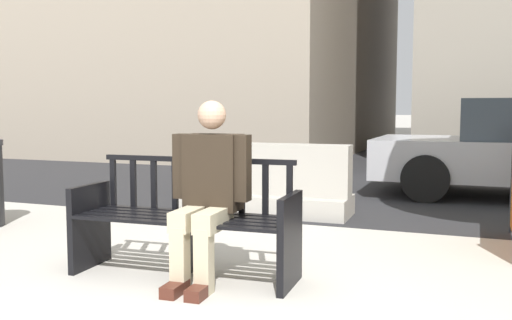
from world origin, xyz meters
name	(u,v)px	position (x,y,z in m)	size (l,w,h in m)	color
ground_plane	(241,312)	(0.00, 0.00, 0.00)	(200.00, 200.00, 0.00)	#B7B2A8
street_asphalt	(405,170)	(0.00, 8.70, 0.00)	(120.00, 12.00, 0.01)	#28282B
street_bench	(185,224)	(-0.69, 0.56, 0.40)	(1.71, 0.60, 0.88)	black
seated_person	(208,187)	(-0.47, 0.52, 0.69)	(0.58, 0.74, 1.31)	#2D2319
jersey_barrier_centre	(267,185)	(-0.99, 3.17, 0.34)	(2.01, 0.72, 0.84)	#ADA89E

